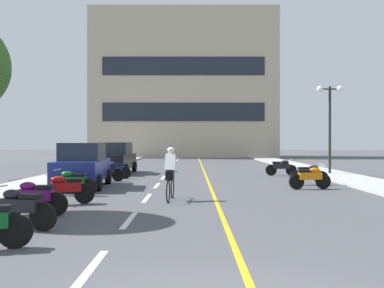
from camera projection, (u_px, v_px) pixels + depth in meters
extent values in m
plane|color=#47474C|center=(200.00, 173.00, 25.25)|extent=(140.00, 140.00, 0.00)
cube|color=#A8A8A3|center=(90.00, 169.00, 28.24)|extent=(2.40, 72.00, 0.12)
cube|color=#A8A8A3|center=(308.00, 169.00, 28.26)|extent=(2.40, 72.00, 0.12)
cube|color=silver|center=(89.00, 270.00, 6.25)|extent=(0.14, 2.20, 0.01)
cube|color=silver|center=(129.00, 220.00, 10.25)|extent=(0.14, 2.20, 0.01)
cube|color=silver|center=(146.00, 198.00, 14.25)|extent=(0.14, 2.20, 0.01)
cube|color=silver|center=(156.00, 186.00, 18.25)|extent=(0.14, 2.20, 0.01)
cube|color=silver|center=(163.00, 178.00, 22.25)|extent=(0.14, 2.20, 0.01)
cube|color=silver|center=(167.00, 172.00, 26.25)|extent=(0.14, 2.20, 0.01)
cube|color=silver|center=(170.00, 168.00, 30.25)|extent=(0.14, 2.20, 0.01)
cube|color=silver|center=(173.00, 165.00, 34.25)|extent=(0.14, 2.20, 0.01)
cube|color=silver|center=(175.00, 162.00, 38.25)|extent=(0.14, 2.20, 0.01)
cube|color=silver|center=(176.00, 160.00, 42.25)|extent=(0.14, 2.20, 0.01)
cube|color=silver|center=(178.00, 159.00, 46.25)|extent=(0.14, 2.20, 0.01)
cube|color=silver|center=(179.00, 157.00, 50.25)|extent=(0.14, 2.20, 0.01)
cube|color=gold|center=(203.00, 170.00, 28.25)|extent=(0.12, 66.00, 0.01)
cube|color=#BCAD93|center=(184.00, 86.00, 53.13)|extent=(22.11, 7.87, 17.55)
cube|color=#1E232D|center=(183.00, 112.00, 49.17)|extent=(18.57, 0.10, 2.11)
cube|color=#1E232D|center=(183.00, 66.00, 49.14)|extent=(18.57, 0.10, 2.11)
cylinder|color=black|center=(329.00, 130.00, 23.82)|extent=(0.14, 0.14, 4.81)
cylinder|color=black|center=(329.00, 89.00, 23.81)|extent=(1.10, 0.08, 0.08)
sphere|color=white|center=(319.00, 89.00, 23.80)|extent=(0.36, 0.36, 0.36)
sphere|color=white|center=(339.00, 89.00, 23.81)|extent=(0.36, 0.36, 0.36)
cylinder|color=black|center=(69.00, 177.00, 18.88)|extent=(0.26, 0.65, 0.64)
cylinder|color=black|center=(108.00, 177.00, 18.98)|extent=(0.26, 0.65, 0.64)
cylinder|color=black|center=(52.00, 183.00, 16.08)|extent=(0.26, 0.65, 0.64)
cylinder|color=black|center=(98.00, 183.00, 16.19)|extent=(0.26, 0.65, 0.64)
cube|color=navy|center=(82.00, 170.00, 17.53)|extent=(1.94, 4.29, 0.80)
cube|color=#1E2833|center=(82.00, 151.00, 17.53)|extent=(1.69, 2.29, 0.70)
cylinder|color=black|center=(106.00, 167.00, 26.56)|extent=(0.24, 0.65, 0.64)
cylinder|color=black|center=(134.00, 167.00, 26.50)|extent=(0.24, 0.65, 0.64)
cylinder|color=black|center=(95.00, 170.00, 23.76)|extent=(0.24, 0.65, 0.64)
cylinder|color=black|center=(125.00, 170.00, 23.71)|extent=(0.24, 0.65, 0.64)
cube|color=black|center=(115.00, 161.00, 25.13)|extent=(1.84, 4.25, 0.80)
cube|color=#1E2833|center=(115.00, 148.00, 25.13)|extent=(1.63, 2.25, 0.70)
cylinder|color=black|center=(15.00, 231.00, 7.53)|extent=(0.61, 0.25, 0.60)
cylinder|color=black|center=(43.00, 217.00, 8.99)|extent=(0.61, 0.25, 0.60)
cube|color=black|center=(20.00, 205.00, 9.12)|extent=(0.94, 0.50, 0.28)
ellipsoid|color=black|center=(12.00, 195.00, 9.17)|extent=(0.49, 0.34, 0.22)
cube|color=black|center=(30.00, 196.00, 9.06)|extent=(0.49, 0.34, 0.10)
cylinder|color=black|center=(14.00, 203.00, 10.94)|extent=(0.61, 0.17, 0.60)
cylinder|color=black|center=(55.00, 204.00, 10.80)|extent=(0.61, 0.17, 0.60)
cube|color=#590C59|center=(35.00, 195.00, 10.87)|extent=(0.93, 0.39, 0.28)
ellipsoid|color=#590C59|center=(27.00, 186.00, 10.89)|extent=(0.47, 0.29, 0.22)
cube|color=black|center=(44.00, 187.00, 10.84)|extent=(0.47, 0.29, 0.10)
cylinder|color=silver|center=(14.00, 180.00, 10.94)|extent=(0.11, 0.60, 0.03)
cylinder|color=black|center=(45.00, 195.00, 12.60)|extent=(0.60, 0.28, 0.60)
cylinder|color=black|center=(84.00, 194.00, 12.94)|extent=(0.60, 0.28, 0.60)
cube|color=maroon|center=(65.00, 187.00, 12.77)|extent=(0.94, 0.55, 0.28)
ellipsoid|color=maroon|center=(58.00, 180.00, 12.71)|extent=(0.49, 0.36, 0.22)
cube|color=black|center=(73.00, 180.00, 12.85)|extent=(0.49, 0.36, 0.10)
cylinder|color=silver|center=(45.00, 175.00, 12.60)|extent=(0.22, 0.58, 0.03)
cylinder|color=black|center=(57.00, 187.00, 14.88)|extent=(0.61, 0.15, 0.60)
cylinder|color=black|center=(88.00, 187.00, 14.80)|extent=(0.61, 0.15, 0.60)
cube|color=#0C4C19|center=(72.00, 181.00, 14.84)|extent=(0.92, 0.35, 0.28)
ellipsoid|color=#0C4C19|center=(67.00, 174.00, 14.85)|extent=(0.46, 0.27, 0.22)
cube|color=black|center=(79.00, 175.00, 14.82)|extent=(0.46, 0.27, 0.10)
cylinder|color=silver|center=(57.00, 170.00, 14.88)|extent=(0.08, 0.60, 0.03)
cylinder|color=black|center=(323.00, 181.00, 16.96)|extent=(0.61, 0.18, 0.60)
cylinder|color=black|center=(296.00, 182.00, 16.81)|extent=(0.61, 0.18, 0.60)
cube|color=orange|center=(309.00, 176.00, 16.88)|extent=(0.93, 0.40, 0.28)
ellipsoid|color=orange|center=(314.00, 170.00, 16.91)|extent=(0.47, 0.30, 0.22)
cube|color=black|center=(303.00, 171.00, 16.85)|extent=(0.47, 0.30, 0.10)
cylinder|color=silver|center=(323.00, 166.00, 16.96)|extent=(0.11, 0.60, 0.03)
cylinder|color=black|center=(321.00, 178.00, 18.57)|extent=(0.61, 0.14, 0.60)
cylinder|color=black|center=(296.00, 178.00, 18.49)|extent=(0.61, 0.14, 0.60)
cube|color=black|center=(308.00, 173.00, 18.53)|extent=(0.92, 0.34, 0.28)
ellipsoid|color=black|center=(313.00, 168.00, 18.54)|extent=(0.46, 0.27, 0.22)
cube|color=black|center=(303.00, 168.00, 18.51)|extent=(0.46, 0.27, 0.10)
cylinder|color=silver|center=(321.00, 164.00, 18.57)|extent=(0.07, 0.60, 0.03)
cylinder|color=black|center=(97.00, 174.00, 20.50)|extent=(0.60, 0.29, 0.60)
cylinder|color=black|center=(117.00, 175.00, 20.14)|extent=(0.60, 0.29, 0.60)
cube|color=black|center=(107.00, 170.00, 20.32)|extent=(0.94, 0.55, 0.28)
ellipsoid|color=black|center=(103.00, 165.00, 20.38)|extent=(0.49, 0.37, 0.22)
cube|color=black|center=(112.00, 166.00, 20.24)|extent=(0.49, 0.37, 0.10)
cylinder|color=silver|center=(97.00, 162.00, 20.49)|extent=(0.22, 0.58, 0.03)
cylinder|color=black|center=(105.00, 172.00, 21.90)|extent=(0.60, 0.26, 0.60)
cylinder|color=black|center=(125.00, 173.00, 21.59)|extent=(0.60, 0.26, 0.60)
cube|color=navy|center=(115.00, 168.00, 21.75)|extent=(0.94, 0.52, 0.28)
ellipsoid|color=navy|center=(111.00, 164.00, 21.80)|extent=(0.49, 0.35, 0.22)
cube|color=black|center=(119.00, 164.00, 21.67)|extent=(0.49, 0.35, 0.10)
cylinder|color=silver|center=(105.00, 161.00, 21.90)|extent=(0.20, 0.58, 0.03)
cylinder|color=black|center=(291.00, 170.00, 23.53)|extent=(0.61, 0.14, 0.60)
cylinder|color=black|center=(270.00, 170.00, 23.60)|extent=(0.61, 0.14, 0.60)
cube|color=black|center=(281.00, 166.00, 23.56)|extent=(0.92, 0.34, 0.28)
ellipsoid|color=black|center=(284.00, 162.00, 23.55)|extent=(0.46, 0.27, 0.22)
cube|color=black|center=(276.00, 163.00, 23.58)|extent=(0.46, 0.27, 0.10)
cylinder|color=silver|center=(291.00, 159.00, 23.52)|extent=(0.07, 0.60, 0.03)
torus|color=black|center=(172.00, 188.00, 14.23)|extent=(0.10, 0.72, 0.72)
torus|color=black|center=(168.00, 191.00, 13.19)|extent=(0.10, 0.72, 0.72)
cylinder|color=blue|center=(170.00, 180.00, 13.68)|extent=(0.12, 0.95, 0.04)
cube|color=black|center=(169.00, 174.00, 13.53)|extent=(0.12, 0.21, 0.06)
cylinder|color=blue|center=(171.00, 171.00, 14.13)|extent=(0.42, 0.06, 0.03)
cube|color=black|center=(169.00, 176.00, 13.58)|extent=(0.27, 0.38, 0.28)
cube|color=white|center=(170.00, 163.00, 13.73)|extent=(0.36, 0.48, 0.61)
sphere|color=beige|center=(170.00, 152.00, 13.86)|extent=(0.20, 0.20, 0.20)
ellipsoid|color=white|center=(170.00, 150.00, 13.86)|extent=(0.24, 0.26, 0.16)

